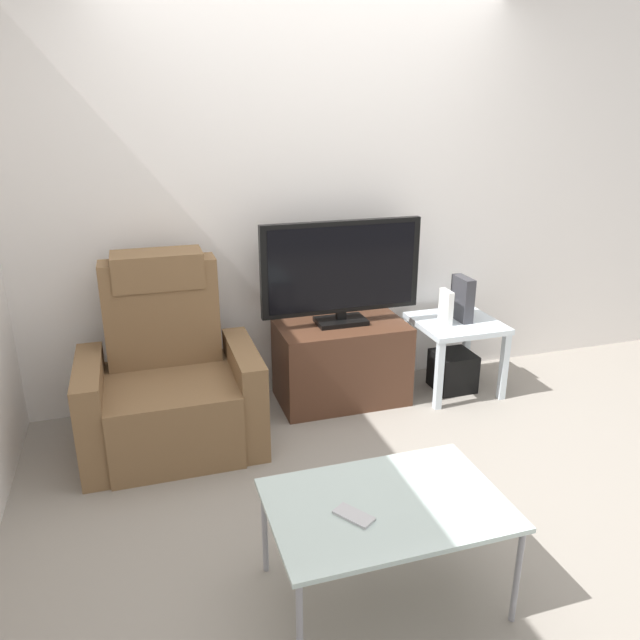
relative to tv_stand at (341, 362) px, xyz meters
The scene contains 11 objects.
ground_plane 0.88m from the tv_stand, 97.29° to the right, with size 6.40×6.40×0.00m, color gray.
wall_back 1.08m from the tv_stand, 109.39° to the left, with size 6.40×0.06×2.60m, color silver.
tv_stand is the anchor object (origin of this frame).
television 0.62m from the tv_stand, 90.00° to the left, with size 1.03×0.20×0.66m.
recliner_armchair 1.13m from the tv_stand, 169.72° to the right, with size 0.98×0.78×1.08m.
side_table 0.81m from the tv_stand, ahead, with size 0.54×0.54×0.50m.
subwoofer_box 0.80m from the tv_stand, ahead, with size 0.26×0.26×0.26m, color black.
book_upright 0.78m from the tv_stand, ahead, with size 0.04×0.13×0.23m, color white.
game_console 0.91m from the tv_stand, ahead, with size 0.07×0.20×0.30m, color #333338.
coffee_table 1.73m from the tv_stand, 103.61° to the right, with size 0.90×0.60×0.44m.
cell_phone 1.81m from the tv_stand, 107.87° to the right, with size 0.07×0.15×0.01m, color #B7B7BC.
Camera 1 is at (-1.12, -2.62, 1.86)m, focal length 34.06 mm.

